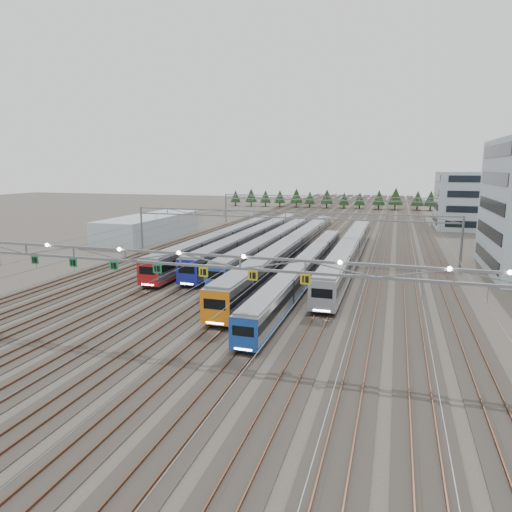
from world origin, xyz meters
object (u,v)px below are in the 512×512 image
(train_f, at_px, (350,250))
(west_shed, at_px, (150,227))
(gantry_mid, at_px, (285,220))
(train_c, at_px, (273,244))
(train_a, at_px, (225,241))
(gantry_far, at_px, (325,202))
(depot_bldg_north, at_px, (483,200))
(gantry_near, at_px, (179,261))
(train_d, at_px, (293,249))
(train_e, at_px, (306,268))
(train_b, at_px, (256,238))

(train_f, bearing_deg, west_shed, 160.93)
(gantry_mid, bearing_deg, train_c, -179.36)
(train_a, bearing_deg, west_shed, 150.41)
(gantry_far, bearing_deg, west_shed, -136.93)
(depot_bldg_north, height_order, west_shed, depot_bldg_north)
(west_shed, bearing_deg, gantry_near, -57.60)
(train_c, bearing_deg, gantry_mid, 0.64)
(gantry_mid, height_order, gantry_far, same)
(gantry_mid, bearing_deg, train_d, -59.71)
(train_f, distance_m, gantry_far, 48.85)
(train_a, height_order, west_shed, west_shed)
(train_d, height_order, train_e, train_d)
(train_a, height_order, train_c, train_a)
(train_b, height_order, train_c, train_b)
(gantry_far, bearing_deg, train_a, -104.15)
(gantry_near, distance_m, west_shed, 63.41)
(gantry_near, distance_m, gantry_mid, 40.12)
(west_shed, bearing_deg, gantry_mid, -21.36)
(gantry_far, xyz_separation_m, depot_bldg_north, (38.79, 5.97, 0.72))
(gantry_mid, bearing_deg, train_f, -11.79)
(gantry_far, bearing_deg, gantry_near, -90.03)
(train_e, relative_size, gantry_mid, 0.95)
(west_shed, bearing_deg, depot_bldg_north, 27.40)
(train_b, relative_size, depot_bldg_north, 2.74)
(train_e, height_order, gantry_far, gantry_far)
(gantry_far, bearing_deg, train_e, -83.69)
(train_a, xyz_separation_m, train_c, (9.00, -0.42, -0.06))
(train_a, xyz_separation_m, gantry_mid, (11.25, -0.39, 4.21))
(gantry_near, bearing_deg, west_shed, 122.40)
(train_e, relative_size, gantry_near, 0.95)
(gantry_near, bearing_deg, gantry_mid, 89.93)
(train_e, bearing_deg, gantry_far, 96.31)
(gantry_mid, bearing_deg, gantry_far, 90.00)
(train_b, height_order, west_shed, west_shed)
(gantry_near, relative_size, gantry_mid, 1.00)
(train_a, xyz_separation_m, west_shed, (-22.69, 12.88, 0.22))
(train_d, bearing_deg, train_c, 139.62)
(train_c, xyz_separation_m, train_f, (13.50, -2.32, 0.06))
(train_b, relative_size, west_shed, 2.01)
(train_d, height_order, train_f, train_d)
(train_c, relative_size, gantry_near, 0.94)
(train_c, bearing_deg, train_a, 177.36)
(train_d, bearing_deg, west_shed, 154.67)
(gantry_near, xyz_separation_m, gantry_mid, (0.05, 40.12, -0.70))
(depot_bldg_north, bearing_deg, gantry_far, -171.26)
(train_c, bearing_deg, train_d, -40.38)
(train_b, height_order, train_d, train_d)
(train_c, distance_m, gantry_far, 45.28)
(gantry_near, bearing_deg, gantry_far, 89.97)
(train_d, bearing_deg, depot_bldg_north, 56.31)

